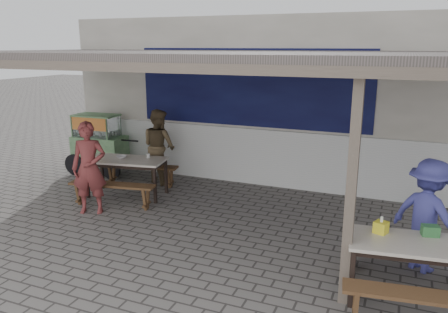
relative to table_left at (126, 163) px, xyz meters
The scene contains 17 objects.
ground 2.57m from the table_left, 30.71° to the right, with size 60.00×60.00×0.00m, color #645E5A.
back_wall 3.31m from the table_left, 47.35° to the left, with size 9.00×1.28×3.50m.
warung_roof 2.99m from the table_left, ahead, with size 9.00×4.21×2.81m.
table_left is the anchor object (origin of this frame).
bench_left_street 0.73m from the table_left, 79.96° to the right, with size 1.64×0.56×0.45m.
bench_left_wall 0.73m from the table_left, 100.04° to the left, with size 1.64×0.56×0.45m.
table_right 5.54m from the table_left, 19.69° to the right, with size 1.58×0.91×0.75m.
bench_right_street 5.85m from the table_left, 24.89° to the right, with size 1.62×0.49×0.45m.
bench_right_wall 5.30m from the table_left, 13.95° to the right, with size 1.62×0.49×0.45m.
vendor_cart 1.84m from the table_left, 144.59° to the left, with size 1.73×0.74×1.38m.
patron_street_side 1.02m from the table_left, 93.91° to the right, with size 0.60×0.39×1.64m, color maroon.
patron_wall_side 1.05m from the table_left, 82.59° to the left, with size 0.78×0.61×1.61m, color brown.
patron_right_table 5.44m from the table_left, 10.36° to the right, with size 0.98×0.56×1.52m, color #434399.
tissue_box 5.12m from the table_left, 20.04° to the right, with size 0.14×0.14×0.14m, color yellow.
donation_box 5.59m from the table_left, 16.81° to the right, with size 0.19×0.13×0.13m, color #317039.
condiment_jar 0.45m from the table_left, 38.42° to the left, with size 0.07×0.07×0.08m, color beige.
condiment_bowl 0.17m from the table_left, 166.73° to the left, with size 0.18×0.18×0.04m, color silver.
Camera 1 is at (2.80, -5.62, 2.91)m, focal length 35.00 mm.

